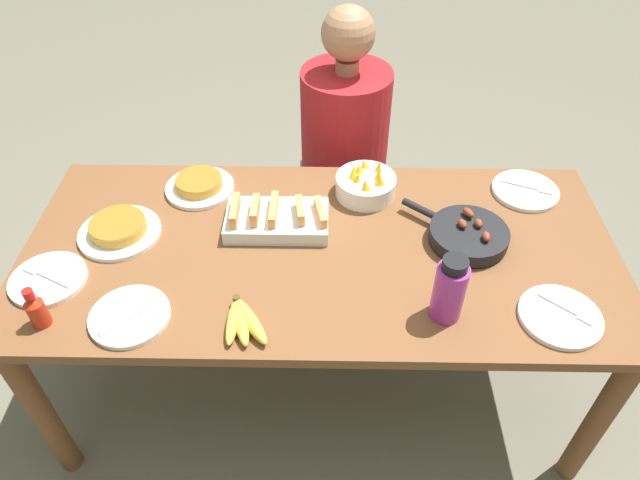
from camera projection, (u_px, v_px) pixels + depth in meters
The scene contains 15 objects.
ground_plane at pixel (320, 377), 2.29m from camera, with size 14.00×14.00×0.00m, color #666051.
dining_table at pixel (320, 266), 1.85m from camera, with size 1.87×0.86×0.73m.
banana_bunch at pixel (243, 321), 1.56m from camera, with size 0.13×0.18×0.04m.
melon_tray at pixel (277, 219), 1.84m from camera, with size 0.33×0.19×0.10m.
skillet at pixel (467, 235), 1.79m from camera, with size 0.32×0.29×0.08m.
frittata_plate_center at pixel (119, 229), 1.82m from camera, with size 0.26×0.26×0.05m.
frittata_plate_side at pixel (199, 185), 1.99m from camera, with size 0.24×0.24×0.05m.
empty_plate_near_front at pixel (525, 191), 1.99m from camera, with size 0.23×0.23×0.02m.
empty_plate_far_left at pixel (48, 279), 1.68m from camera, with size 0.22×0.22×0.02m.
empty_plate_far_right at pixel (560, 317), 1.58m from camera, with size 0.23×0.23×0.02m.
empty_plate_mid_edge at pixel (130, 316), 1.58m from camera, with size 0.22×0.22×0.02m.
fruit_bowl_mango at pixel (366, 185), 1.96m from camera, with size 0.21×0.21×0.12m.
water_bottle at pixel (449, 290), 1.53m from camera, with size 0.09×0.09×0.21m.
hot_sauce_bottle at pixel (36, 309), 1.53m from camera, with size 0.05×0.05×0.13m.
person_figure at pixel (343, 176), 2.43m from camera, with size 0.39×0.39×1.23m.
Camera 1 is at (0.02, -1.30, 1.97)m, focal length 32.00 mm.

